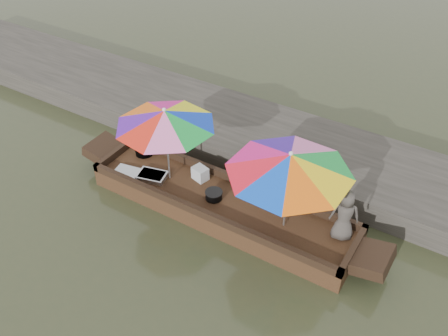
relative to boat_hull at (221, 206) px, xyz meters
The scene contains 11 objects.
water 0.17m from the boat_hull, ahead, with size 80.00×80.00×0.00m, color #333922.
dock 2.20m from the boat_hull, 90.00° to the left, with size 22.00×2.20×0.50m, color #2D2B26.
boat_hull is the anchor object (origin of this frame).
cooking_pot 2.10m from the boat_hull, behind, with size 0.36×0.36×0.19m, color black.
tray_crayfish 1.47m from the boat_hull, behind, with size 0.54×0.37×0.09m, color silver.
tray_scallop 1.94m from the boat_hull, behind, with size 0.54×0.37×0.06m, color silver.
charcoal_grill 0.28m from the boat_hull, 156.45° to the right, with size 0.30×0.30×0.14m, color black.
supply_bag 0.77m from the boat_hull, 156.14° to the left, with size 0.28×0.22×0.26m, color silver.
vendor 2.30m from the boat_hull, ahead, with size 0.48×0.31×0.98m, color #45403B.
umbrella_bow 1.49m from the boat_hull, behind, with size 1.82×1.82×1.55m, color #0C38D8, non-canonical shape.
umbrella_stern 1.58m from the boat_hull, ahead, with size 2.06×2.06×1.55m, color yellow, non-canonical shape.
Camera 1 is at (3.58, -5.71, 6.39)m, focal length 40.00 mm.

